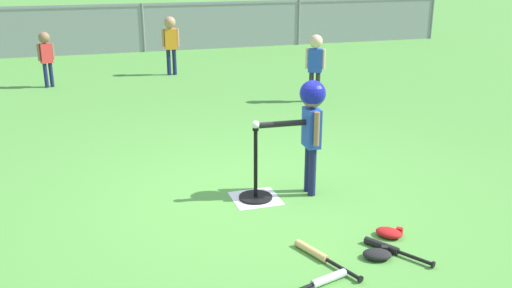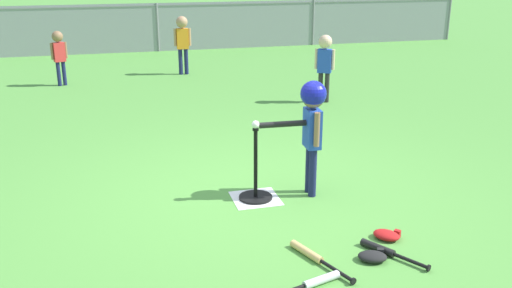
% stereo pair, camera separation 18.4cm
% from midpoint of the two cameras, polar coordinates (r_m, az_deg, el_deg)
% --- Properties ---
extents(ground_plane, '(60.00, 60.00, 0.00)m').
position_cam_midpoint_polar(ground_plane, '(5.42, 0.85, -5.42)').
color(ground_plane, '#51933D').
extents(home_plate, '(0.44, 0.44, 0.01)m').
position_cam_midpoint_polar(home_plate, '(5.39, 0.98, -5.52)').
color(home_plate, white).
rests_on(home_plate, ground_plane).
extents(batting_tee, '(0.32, 0.32, 0.70)m').
position_cam_midpoint_polar(batting_tee, '(5.35, 0.99, -4.45)').
color(batting_tee, black).
rests_on(batting_tee, ground_plane).
extents(baseball_on_tee, '(0.07, 0.07, 0.07)m').
position_cam_midpoint_polar(baseball_on_tee, '(5.14, 1.03, 1.98)').
color(baseball_on_tee, white).
rests_on(baseball_on_tee, batting_tee).
extents(batter_child, '(0.63, 0.32, 1.12)m').
position_cam_midpoint_polar(batter_child, '(5.27, 6.69, 2.94)').
color(batter_child, '#191E4C').
rests_on(batter_child, ground_plane).
extents(fielder_deep_center, '(0.27, 0.19, 0.97)m').
position_cam_midpoint_polar(fielder_deep_center, '(10.58, -18.90, 8.94)').
color(fielder_deep_center, '#191E4C').
rests_on(fielder_deep_center, ground_plane).
extents(fielder_deep_left, '(0.28, 0.22, 1.06)m').
position_cam_midpoint_polar(fielder_deep_left, '(8.91, 7.58, 8.52)').
color(fielder_deep_left, '#262626').
rests_on(fielder_deep_left, ground_plane).
extents(fielder_deep_right, '(0.33, 0.22, 1.12)m').
position_cam_midpoint_polar(fielder_deep_right, '(11.10, -7.00, 10.70)').
color(fielder_deep_right, '#191E4C').
rests_on(fielder_deep_right, ground_plane).
extents(spare_bat_silver, '(0.59, 0.22, 0.06)m').
position_cam_midpoint_polar(spare_bat_silver, '(4.08, 7.24, -13.77)').
color(spare_bat_silver, silver).
rests_on(spare_bat_silver, ground_plane).
extents(spare_bat_wood, '(0.29, 0.66, 0.06)m').
position_cam_midpoint_polar(spare_bat_wood, '(4.40, 6.98, -11.18)').
color(spare_bat_wood, '#DBB266').
rests_on(spare_bat_wood, ground_plane).
extents(spare_bat_black, '(0.35, 0.53, 0.06)m').
position_cam_midpoint_polar(spare_bat_black, '(4.57, 14.07, -10.45)').
color(spare_bat_black, black).
rests_on(spare_bat_black, ground_plane).
extents(glove_by_plate, '(0.26, 0.23, 0.07)m').
position_cam_midpoint_polar(glove_by_plate, '(4.45, 12.95, -11.06)').
color(glove_by_plate, black).
rests_on(glove_by_plate, ground_plane).
extents(glove_near_bats, '(0.27, 0.27, 0.07)m').
position_cam_midpoint_polar(glove_near_bats, '(4.79, 14.23, -8.95)').
color(glove_near_bats, '#B21919').
rests_on(glove_near_bats, ground_plane).
extents(outfield_fence, '(16.06, 0.06, 1.15)m').
position_cam_midpoint_polar(outfield_fence, '(14.04, -9.59, 11.75)').
color(outfield_fence, slate).
rests_on(outfield_fence, ground_plane).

